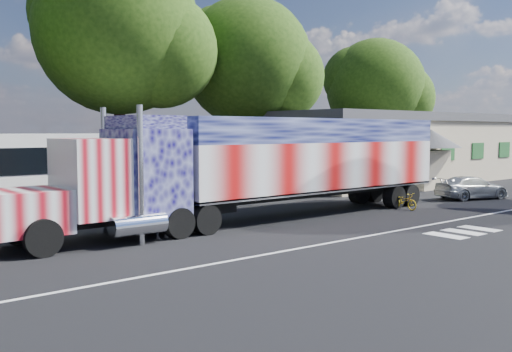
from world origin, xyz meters
TOP-DOWN VIEW (x-y plane):
  - ground at (0.00, 0.00)m, footprint 100.00×100.00m
  - lane_markings at (1.71, -3.77)m, footprint 30.00×2.67m
  - semi_truck at (0.09, 2.32)m, footprint 22.50×3.55m
  - coach_bus at (-6.87, 10.39)m, footprint 12.96×3.02m
  - hall_building at (19.92, 10.86)m, footprint 22.40×12.80m
  - parked_car at (14.18, 0.75)m, footprint 4.81×3.04m
  - woman at (-5.65, 1.50)m, footprint 0.67×0.44m
  - bicycle at (7.54, 0.55)m, footprint 0.69×1.63m
  - tree_far_ne at (25.62, 16.84)m, footprint 9.39×8.94m
  - tree_ne_a at (9.42, 15.23)m, footprint 9.56×9.11m
  - tree_n_mid at (0.12, 16.27)m, footprint 10.73×10.22m

SIDE VIEW (x-z plane):
  - ground at x=0.00m, z-range 0.00..0.00m
  - lane_markings at x=1.71m, z-range 0.00..0.01m
  - bicycle at x=7.54m, z-range 0.00..0.83m
  - parked_car at x=14.18m, z-range 0.00..1.30m
  - woman at x=-5.65m, z-range 0.00..1.82m
  - coach_bus at x=-6.87m, z-range 0.07..3.84m
  - semi_truck at x=0.09m, z-range 0.07..4.87m
  - hall_building at x=19.92m, z-range 0.02..5.22m
  - tree_far_ne at x=25.62m, z-range 1.59..13.82m
  - tree_ne_a at x=9.42m, z-range 2.04..15.35m
  - tree_n_mid at x=0.12m, z-range 2.39..17.50m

